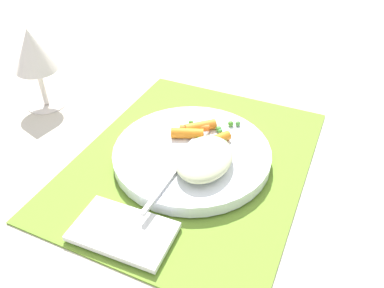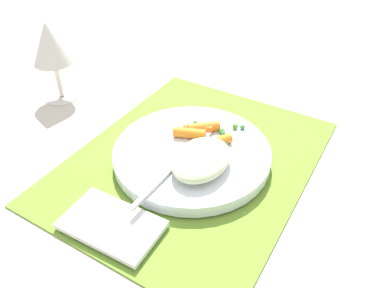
% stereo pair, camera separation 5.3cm
% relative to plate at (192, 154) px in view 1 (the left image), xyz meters
% --- Properties ---
extents(ground_plane, '(2.40, 2.40, 0.00)m').
position_rel_plate_xyz_m(ground_plane, '(0.00, 0.00, -0.02)').
color(ground_plane, beige).
extents(placemat, '(0.44, 0.35, 0.01)m').
position_rel_plate_xyz_m(placemat, '(0.00, 0.00, -0.01)').
color(placemat, olive).
rests_on(placemat, ground_plane).
extents(plate, '(0.25, 0.25, 0.02)m').
position_rel_plate_xyz_m(plate, '(0.00, 0.00, 0.00)').
color(plate, white).
rests_on(plate, placemat).
extents(rice_mound, '(0.11, 0.08, 0.03)m').
position_rel_plate_xyz_m(rice_mound, '(-0.03, -0.03, 0.03)').
color(rice_mound, beige).
rests_on(rice_mound, plate).
extents(carrot_portion, '(0.07, 0.10, 0.02)m').
position_rel_plate_xyz_m(carrot_portion, '(0.04, 0.00, 0.02)').
color(carrot_portion, orange).
rests_on(carrot_portion, plate).
extents(pea_scatter, '(0.08, 0.08, 0.01)m').
position_rel_plate_xyz_m(pea_scatter, '(0.05, -0.01, 0.01)').
color(pea_scatter, green).
rests_on(pea_scatter, plate).
extents(fork, '(0.20, 0.02, 0.01)m').
position_rel_plate_xyz_m(fork, '(-0.03, 0.00, 0.01)').
color(fork, silver).
rests_on(fork, plate).
extents(wine_glass, '(0.08, 0.08, 0.15)m').
position_rel_plate_xyz_m(wine_glass, '(0.04, 0.33, 0.09)').
color(wine_glass, silver).
rests_on(wine_glass, ground_plane).
extents(napkin, '(0.08, 0.13, 0.01)m').
position_rel_plate_xyz_m(napkin, '(-0.17, 0.02, -0.01)').
color(napkin, white).
rests_on(napkin, placemat).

